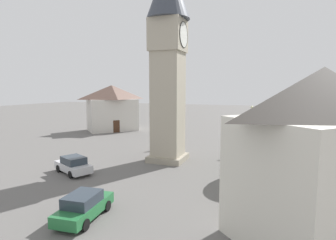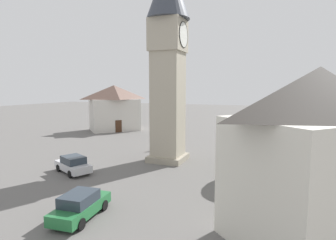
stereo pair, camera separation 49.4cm
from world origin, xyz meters
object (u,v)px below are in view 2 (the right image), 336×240
(car_blue_kerb, at_px, (284,155))
(building_corner_back, at_px, (315,153))
(car_silver_kerb, at_px, (73,164))
(pedestrian, at_px, (157,142))
(lamp_post, at_px, (253,122))
(tree, at_px, (274,131))
(building_terrace_right, at_px, (114,107))
(car_red_corner, at_px, (81,205))
(clock_tower, at_px, (168,45))

(car_blue_kerb, relative_size, building_corner_back, 0.44)
(car_blue_kerb, xyz_separation_m, car_silver_kerb, (-10.85, 17.55, 0.00))
(pedestrian, distance_m, lamp_post, 11.64)
(tree, bearing_deg, car_silver_kerb, 109.42)
(building_terrace_right, bearing_deg, lamp_post, -109.37)
(car_silver_kerb, xyz_separation_m, car_red_corner, (-6.73, -6.37, 0.00))
(car_blue_kerb, distance_m, building_corner_back, 15.41)
(car_silver_kerb, xyz_separation_m, tree, (5.84, -16.55, 3.16))
(lamp_post, bearing_deg, pedestrian, 107.03)
(car_blue_kerb, height_order, pedestrian, pedestrian)
(tree, relative_size, building_corner_back, 0.64)
(car_silver_kerb, height_order, building_corner_back, building_corner_back)
(car_red_corner, distance_m, building_terrace_right, 34.37)
(car_silver_kerb, height_order, tree, tree)
(clock_tower, height_order, pedestrian, clock_tower)
(car_silver_kerb, xyz_separation_m, building_corner_back, (-4.11, -18.58, 3.60))
(car_silver_kerb, distance_m, pedestrian, 11.55)
(tree, height_order, lamp_post, tree)
(pedestrian, xyz_separation_m, tree, (-5.23, -13.25, 2.91))
(building_corner_back, bearing_deg, tree, 11.52)
(clock_tower, relative_size, building_terrace_right, 2.00)
(clock_tower, distance_m, pedestrian, 11.97)
(tree, bearing_deg, building_corner_back, -168.48)
(car_silver_kerb, height_order, pedestrian, pedestrian)
(pedestrian, bearing_deg, clock_tower, -142.93)
(lamp_post, bearing_deg, clock_tower, 133.21)
(clock_tower, distance_m, car_silver_kerb, 14.60)
(building_corner_back, bearing_deg, car_silver_kerb, 77.54)
(tree, bearing_deg, lamp_post, 15.74)
(clock_tower, height_order, building_corner_back, clock_tower)
(tree, bearing_deg, pedestrian, 68.46)
(clock_tower, height_order, tree, clock_tower)
(clock_tower, bearing_deg, building_corner_back, -132.34)
(pedestrian, height_order, building_terrace_right, building_terrace_right)
(pedestrian, height_order, building_corner_back, building_corner_back)
(car_blue_kerb, xyz_separation_m, building_corner_back, (-14.95, -1.02, 3.60))
(pedestrian, distance_m, building_terrace_right, 18.52)
(clock_tower, relative_size, building_corner_back, 2.03)
(building_terrace_right, bearing_deg, building_corner_back, -133.06)
(car_silver_kerb, bearing_deg, car_blue_kerb, -58.29)
(car_silver_kerb, bearing_deg, building_corner_back, -102.46)
(car_blue_kerb, bearing_deg, lamp_post, 43.96)
(pedestrian, relative_size, building_terrace_right, 0.17)
(pedestrian, bearing_deg, car_silver_kerb, 163.39)
(car_blue_kerb, bearing_deg, car_red_corner, 147.52)
(car_red_corner, xyz_separation_m, pedestrian, (17.79, 3.07, 0.25))
(pedestrian, xyz_separation_m, lamp_post, (3.32, -10.84, 2.62))
(clock_tower, height_order, car_blue_kerb, clock_tower)
(clock_tower, distance_m, tree, 13.01)
(car_blue_kerb, relative_size, tree, 0.69)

